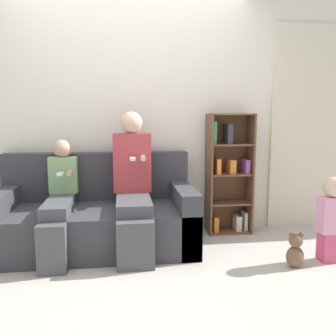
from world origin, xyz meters
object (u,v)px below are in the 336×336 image
object	(u,v)px
adult_seated	(133,181)
toddler_standing	(332,217)
couch	(96,219)
teddy_bear	(295,251)
bookshelf	(228,174)
child_seated	(59,199)

from	to	relation	value
adult_seated	toddler_standing	world-z (taller)	adult_seated
couch	toddler_standing	distance (m)	2.12
toddler_standing	teddy_bear	world-z (taller)	toddler_standing
toddler_standing	bookshelf	distance (m)	1.15
couch	teddy_bear	world-z (taller)	couch
child_seated	bookshelf	distance (m)	1.77
adult_seated	teddy_bear	size ratio (longest dim) A/B	4.33
teddy_bear	child_seated	bearing A→B (deg)	164.86
child_seated	toddler_standing	world-z (taller)	child_seated
toddler_standing	teddy_bear	bearing A→B (deg)	-165.84
child_seated	couch	bearing A→B (deg)	24.87
teddy_bear	bookshelf	bearing A→B (deg)	105.52
couch	teddy_bear	distance (m)	1.81
child_seated	teddy_bear	distance (m)	2.09
bookshelf	adult_seated	bearing A→B (deg)	-158.86
couch	child_seated	size ratio (longest dim) A/B	1.79
adult_seated	toddler_standing	distance (m)	1.78
bookshelf	teddy_bear	world-z (taller)	bookshelf
adult_seated	bookshelf	world-z (taller)	adult_seated
adult_seated	teddy_bear	world-z (taller)	adult_seated
adult_seated	child_seated	bearing A→B (deg)	-174.27
couch	toddler_standing	bearing A→B (deg)	-16.13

